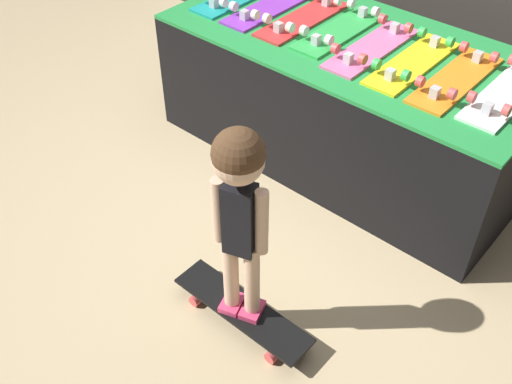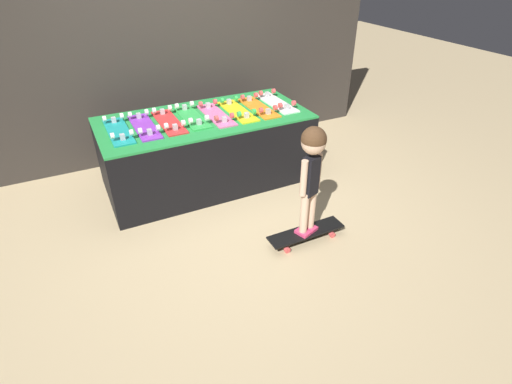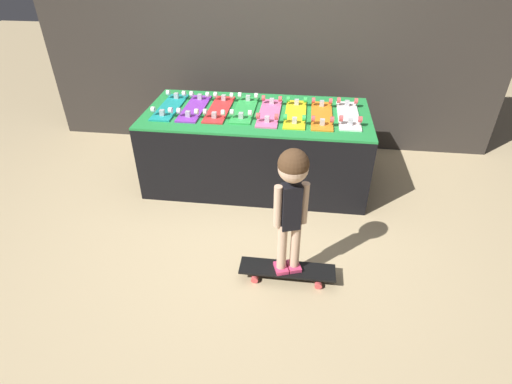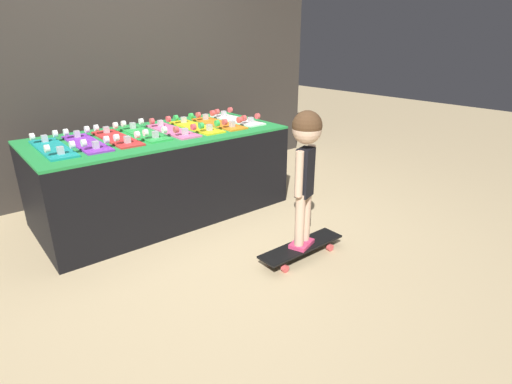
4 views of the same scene
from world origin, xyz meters
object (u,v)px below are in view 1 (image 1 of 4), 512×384
skateboard_purple_on_rack (270,6)px  child (239,195)px  skateboard_red_on_rack (303,17)px  skateboard_green_on_rack (340,29)px  skateboard_yellow_on_rack (413,61)px  skateboard_orange_on_rack (456,78)px  skateboard_white_on_rack (507,92)px  skateboard_pink_on_rack (372,46)px  skateboard_on_floor (242,311)px

skateboard_purple_on_rack → child: size_ratio=0.69×
skateboard_red_on_rack → skateboard_green_on_rack: bearing=4.6°
skateboard_green_on_rack → skateboard_red_on_rack: bearing=-175.4°
skateboard_yellow_on_rack → skateboard_red_on_rack: bearing=177.6°
skateboard_yellow_on_rack → skateboard_green_on_rack: bearing=174.1°
skateboard_orange_on_rack → skateboard_red_on_rack: bearing=178.0°
skateboard_purple_on_rack → child: (0.97, -1.33, 0.02)m
skateboard_white_on_rack → skateboard_purple_on_rack: bearing=-179.7°
skateboard_purple_on_rack → skateboard_pink_on_rack: bearing=-2.0°
skateboard_red_on_rack → child: size_ratio=0.69×
skateboard_yellow_on_rack → child: bearing=-88.5°
skateboard_purple_on_rack → skateboard_yellow_on_rack: (0.94, -0.02, 0.00)m
skateboard_orange_on_rack → skateboard_on_floor: 1.48m
skateboard_green_on_rack → skateboard_yellow_on_rack: 0.47m
skateboard_yellow_on_rack → skateboard_on_floor: size_ratio=0.95×
skateboard_pink_on_rack → skateboard_orange_on_rack: size_ratio=1.00×
skateboard_green_on_rack → child: 1.45m
skateboard_green_on_rack → skateboard_on_floor: skateboard_green_on_rack is taller
skateboard_purple_on_rack → skateboard_on_floor: skateboard_purple_on_rack is taller
skateboard_green_on_rack → skateboard_orange_on_rack: same height
skateboard_yellow_on_rack → skateboard_orange_on_rack: 0.24m
skateboard_purple_on_rack → child: bearing=-53.8°
skateboard_pink_on_rack → skateboard_red_on_rack: bearing=176.1°
skateboard_green_on_rack → child: bearing=-69.6°
skateboard_yellow_on_rack → skateboard_white_on_rack: same height
skateboard_white_on_rack → skateboard_pink_on_rack: bearing=-177.3°
skateboard_red_on_rack → child: child is taller
skateboard_pink_on_rack → skateboard_orange_on_rack: 0.47m
skateboard_green_on_rack → skateboard_on_floor: bearing=-69.6°
skateboard_purple_on_rack → skateboard_white_on_rack: same height
skateboard_red_on_rack → skateboard_on_floor: size_ratio=0.95×
skateboard_yellow_on_rack → skateboard_pink_on_rack: bearing=-179.3°
skateboard_orange_on_rack → child: child is taller
skateboard_pink_on_rack → skateboard_yellow_on_rack: (0.23, 0.00, 0.00)m
skateboard_red_on_rack → skateboard_white_on_rack: bearing=0.1°
skateboard_purple_on_rack → skateboard_red_on_rack: size_ratio=1.00×
skateboard_orange_on_rack → skateboard_white_on_rack: same height
skateboard_green_on_rack → skateboard_yellow_on_rack: size_ratio=1.00×
skateboard_pink_on_rack → skateboard_white_on_rack: (0.70, 0.03, 0.00)m
skateboard_purple_on_rack → skateboard_orange_on_rack: size_ratio=1.00×
skateboard_purple_on_rack → skateboard_pink_on_rack: 0.71m
skateboard_red_on_rack → skateboard_yellow_on_rack: size_ratio=1.00×
skateboard_yellow_on_rack → skateboard_purple_on_rack: bearing=178.7°
skateboard_purple_on_rack → skateboard_pink_on_rack: (0.70, -0.02, 0.00)m
skateboard_on_floor → child: child is taller
skateboard_yellow_on_rack → skateboard_on_floor: (0.03, -1.31, -0.67)m
skateboard_green_on_rack → skateboard_orange_on_rack: size_ratio=1.00×
skateboard_orange_on_rack → skateboard_green_on_rack: bearing=175.8°
skateboard_red_on_rack → skateboard_white_on_rack: size_ratio=1.00×
skateboard_white_on_rack → child: child is taller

